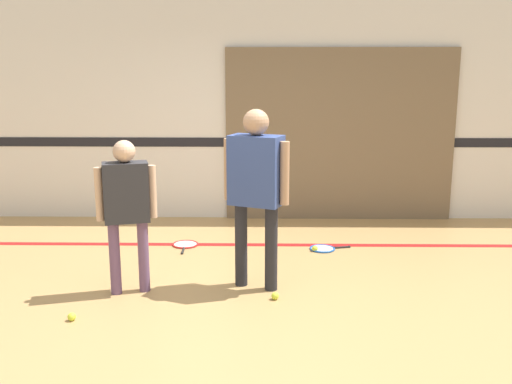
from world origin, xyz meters
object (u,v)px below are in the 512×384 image
Objects in this scene: racket_spare_on_floor at (324,248)px; racket_second_spare at (185,245)px; person_instructor at (256,180)px; tennis_ball_stray_left at (72,317)px; person_student_left at (126,200)px; tennis_ball_near_instructor at (275,296)px; tennis_ball_by_spare_racket at (315,249)px.

racket_spare_on_floor and racket_second_spare have the same top height.
person_instructor is at bearing -135.89° from racket_spare_on_floor.
person_instructor is at bearing 26.94° from tennis_ball_stray_left.
racket_second_spare is at bearing 62.31° from person_student_left.
person_student_left is 1.65m from racket_second_spare.
person_instructor reaches higher than racket_spare_on_floor.
tennis_ball_near_instructor is 1.00× the size of tennis_ball_by_spare_racket.
tennis_ball_stray_left is (-2.10, -1.80, 0.00)m from tennis_ball_by_spare_racket.
person_student_left is at bearing -13.88° from racket_second_spare.
tennis_ball_by_spare_racket reaches higher than racket_spare_on_floor.
racket_second_spare is 7.52× the size of tennis_ball_near_instructor.
person_instructor is 24.74× the size of tennis_ball_stray_left.
tennis_ball_near_instructor is (1.00, -1.54, 0.02)m from racket_second_spare.
person_student_left reaches higher than racket_spare_on_floor.
racket_spare_on_floor is 1.53m from tennis_ball_near_instructor.
tennis_ball_near_instructor is (0.17, -0.29, -0.98)m from person_instructor.
person_instructor is 1.91m from tennis_ball_stray_left.
person_instructor is at bearing -120.93° from tennis_ball_by_spare_racket.
racket_spare_on_floor is at bearing 35.30° from tennis_ball_by_spare_racket.
tennis_ball_by_spare_racket is at bearing 18.69° from person_student_left.
tennis_ball_stray_left is (-2.20, -1.87, 0.02)m from racket_spare_on_floor.
racket_second_spare is (-0.83, 1.25, -1.00)m from person_instructor.
tennis_ball_by_spare_racket is 1.00× the size of tennis_ball_stray_left.
person_student_left is 20.86× the size of tennis_ball_near_instructor.
tennis_ball_near_instructor is 1.70m from tennis_ball_stray_left.
person_student_left is (-1.13, -0.14, -0.16)m from person_instructor.
tennis_ball_stray_left is at bearing -130.92° from person_instructor.
person_student_left is 20.86× the size of tennis_ball_by_spare_racket.
tennis_ball_stray_left is (-1.46, -0.74, -0.98)m from person_instructor.
person_instructor is 1.19× the size of person_student_left.
racket_spare_on_floor is (1.87, 1.27, -0.84)m from person_student_left.
tennis_ball_by_spare_racket is (0.46, 1.35, 0.00)m from tennis_ball_near_instructor.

